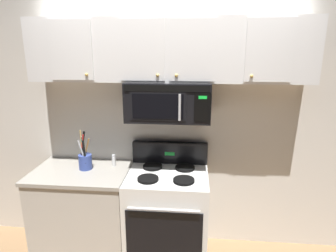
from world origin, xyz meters
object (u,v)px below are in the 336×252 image
Objects in this scene: over_range_microwave at (168,101)px; salt_shaker at (114,160)px; stove_range at (167,215)px; utensil_crock_blue at (85,159)px.

salt_shaker is at bearing 177.07° from over_range_microwave.
stove_range is 2.91× the size of utensil_crock_blue.
utensil_crock_blue is 3.27× the size of salt_shaker.
utensil_crock_blue is (-0.81, -0.07, -0.57)m from over_range_microwave.
salt_shaker is (0.26, 0.10, -0.04)m from utensil_crock_blue.
over_range_microwave is 0.99m from utensil_crock_blue.
over_range_microwave is at bearing -2.93° from salt_shaker.
over_range_microwave is 1.97× the size of utensil_crock_blue.
stove_range is at bearing -89.86° from over_range_microwave.
over_range_microwave is (-0.00, 0.12, 1.11)m from stove_range.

